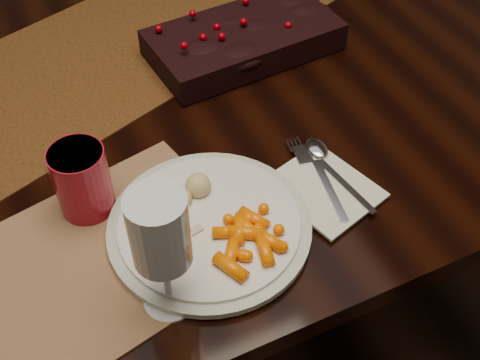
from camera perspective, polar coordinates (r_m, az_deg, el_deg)
name	(u,v)px	position (r m, az deg, el deg)	size (l,w,h in m)	color
floor	(187,317)	(1.67, -5.02, -12.84)	(5.00, 5.00, 0.00)	black
dining_table	(177,232)	(1.36, -6.04, -4.89)	(1.80, 1.00, 0.75)	black
table_runner	(105,55)	(1.22, -12.71, 11.45)	(1.87, 0.38, 0.00)	#4E2907
centerpiece	(244,36)	(1.18, 0.35, 13.53)	(0.36, 0.18, 0.07)	black
placemat_main	(100,259)	(0.87, -13.15, -7.29)	(0.40, 0.29, 0.00)	brown
dinner_plate	(209,226)	(0.87, -2.92, -4.35)	(0.30, 0.30, 0.02)	white
baby_carrots	(247,239)	(0.83, 0.71, -5.61)	(0.10, 0.08, 0.02)	#FF6D00
mashed_potatoes	(192,192)	(0.88, -4.60, -1.18)	(0.07, 0.06, 0.04)	beige
turkey_shreds	(179,244)	(0.83, -5.82, -6.09)	(0.07, 0.06, 0.02)	#AB9C91
napkin	(324,189)	(0.93, 7.96, -0.84)	(0.13, 0.15, 0.01)	silver
fork	(323,181)	(0.94, 7.83, -0.06)	(0.03, 0.17, 0.00)	silver
spoon	(336,173)	(0.95, 9.09, 0.64)	(0.03, 0.17, 0.00)	white
red_cup	(82,180)	(0.89, -14.74, -0.04)	(0.08, 0.08, 0.11)	maroon
wine_glass	(163,255)	(0.73, -7.30, -7.11)	(0.07, 0.07, 0.20)	silver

